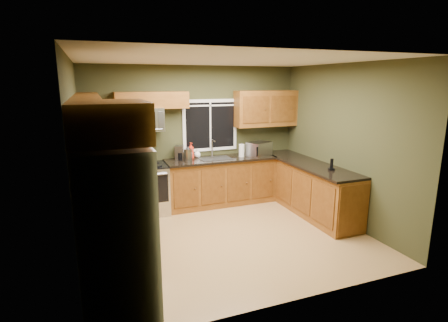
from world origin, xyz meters
TOP-DOWN VIEW (x-y plane):
  - floor at (0.00, 0.00)m, footprint 4.20×4.20m
  - ceiling at (0.00, 0.00)m, footprint 4.20×4.20m
  - back_wall at (0.00, 1.80)m, footprint 4.20×0.00m
  - front_wall at (0.00, -1.80)m, footprint 4.20×0.00m
  - left_wall at (-2.10, 0.00)m, footprint 0.00×3.60m
  - right_wall at (2.10, 0.00)m, footprint 0.00×3.60m
  - window at (0.30, 1.78)m, footprint 1.12×0.03m
  - base_cabinets_left at (-1.80, 0.48)m, footprint 0.60×2.65m
  - countertop_left at (-1.78, 0.48)m, footprint 0.65×2.65m
  - base_cabinets_back at (0.42, 1.50)m, footprint 2.17×0.60m
  - countertop_back at (0.42, 1.48)m, footprint 2.17×0.65m
  - base_cabinets_peninsula at (1.80, 0.54)m, footprint 0.60×2.52m
  - countertop_peninsula at (1.78, 0.55)m, footprint 0.65×2.50m
  - upper_cabinets_left at (-1.94, 0.48)m, footprint 0.33×2.65m
  - upper_cabinets_back_left at (-0.85, 1.64)m, footprint 1.30×0.33m
  - upper_cabinets_back_right at (1.45, 1.64)m, footprint 1.30×0.33m
  - upper_cabinet_over_fridge at (-1.74, -1.30)m, footprint 0.72×0.90m
  - refrigerator at (-1.74, -1.30)m, footprint 0.74×0.90m
  - range at (-1.05, 1.47)m, footprint 0.76×0.69m
  - microwave at (-1.05, 1.61)m, footprint 0.76×0.41m
  - sink at (0.30, 1.49)m, footprint 0.60×0.42m
  - toaster_oven at (1.20, 1.40)m, footprint 0.54×0.50m
  - coffee_maker at (-0.37, 1.64)m, footprint 0.21×0.25m
  - kettle at (-0.25, 1.47)m, footprint 0.16×0.16m
  - paper_towel_roll at (0.84, 1.45)m, footprint 0.13×0.13m
  - soap_bottle_a at (-0.15, 1.61)m, footprint 0.15×0.15m
  - soap_bottle_c at (0.00, 1.70)m, footprint 0.13×0.13m
  - cordless_phone at (1.82, -0.08)m, footprint 0.11×0.11m

SIDE VIEW (x-z plane):
  - floor at x=0.00m, z-range 0.00..0.00m
  - base_cabinets_peninsula at x=1.80m, z-range 0.00..0.90m
  - base_cabinets_left at x=-1.80m, z-range 0.00..0.90m
  - base_cabinets_back at x=0.42m, z-range 0.00..0.90m
  - range at x=-1.05m, z-range 0.00..0.94m
  - refrigerator at x=-1.74m, z-range 0.00..1.80m
  - countertop_left at x=-1.78m, z-range 0.90..0.94m
  - countertop_back at x=0.42m, z-range 0.90..0.94m
  - countertop_peninsula at x=1.78m, z-range 0.90..0.94m
  - sink at x=0.30m, z-range 0.77..1.13m
  - cordless_phone at x=1.82m, z-range 0.90..1.10m
  - soap_bottle_c at x=0.00m, z-range 0.94..1.10m
  - coffee_maker at x=-0.37m, z-range 0.93..1.20m
  - paper_towel_roll at x=0.84m, z-range 0.93..1.20m
  - kettle at x=-0.25m, z-range 0.93..1.21m
  - toaster_oven at x=1.20m, z-range 0.94..1.22m
  - soap_bottle_a at x=-0.15m, z-range 0.94..1.26m
  - back_wall at x=0.00m, z-range -0.75..3.45m
  - front_wall at x=0.00m, z-range -0.75..3.45m
  - left_wall at x=-2.10m, z-range -0.45..3.15m
  - right_wall at x=2.10m, z-range -0.45..3.15m
  - window at x=0.30m, z-range 1.04..2.06m
  - microwave at x=-1.05m, z-range 1.52..1.94m
  - upper_cabinets_left at x=-1.94m, z-range 1.50..2.22m
  - upper_cabinets_back_right at x=1.45m, z-range 1.50..2.22m
  - upper_cabinet_over_fridge at x=-1.74m, z-range 1.84..2.22m
  - upper_cabinets_back_left at x=-0.85m, z-range 1.92..2.22m
  - ceiling at x=0.00m, z-range 2.70..2.70m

